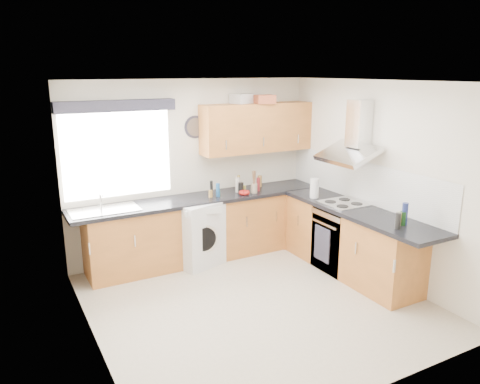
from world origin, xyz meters
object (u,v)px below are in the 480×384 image
extractor_hood (353,138)px  washing_machine (195,233)px  upper_cabinets (257,128)px  oven (341,239)px

extractor_hood → washing_machine: extractor_hood is taller
washing_machine → upper_cabinets: bearing=-5.2°
oven → upper_cabinets: bearing=112.5°
upper_cabinets → washing_machine: 1.76m
extractor_hood → washing_machine: 2.45m
upper_cabinets → oven: bearing=-67.5°
extractor_hood → washing_machine: size_ratio=0.87×
oven → washing_machine: bearing=146.3°
oven → washing_machine: 1.98m
oven → extractor_hood: extractor_hood is taller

